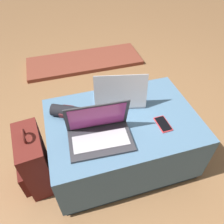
{
  "coord_description": "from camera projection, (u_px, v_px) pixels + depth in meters",
  "views": [
    {
      "loc": [
        -0.35,
        -0.93,
        1.49
      ],
      "look_at": [
        -0.07,
        0.01,
        0.52
      ],
      "focal_mm": 35.0,
      "sensor_mm": 36.0,
      "label": 1
    }
  ],
  "objects": [
    {
      "name": "cell_phone",
      "position": [
        163.0,
        124.0,
        1.41
      ],
      "size": [
        0.08,
        0.14,
        0.01
      ],
      "rotation": [
        0.0,
        0.0,
        0.03
      ],
      "color": "red",
      "rests_on": "ottoman"
    },
    {
      "name": "ground_plane",
      "position": [
        121.0,
        157.0,
        1.76
      ],
      "size": [
        14.0,
        14.0,
        0.0
      ],
      "primitive_type": "plane",
      "color": "olive"
    },
    {
      "name": "backpack",
      "position": [
        34.0,
        162.0,
        1.46
      ],
      "size": [
        0.23,
        0.34,
        0.54
      ],
      "rotation": [
        0.0,
        0.0,
        -1.47
      ],
      "color": "#5B1E19",
      "rests_on": "ground_plane"
    },
    {
      "name": "wrist_brace",
      "position": [
        67.0,
        111.0,
        1.44
      ],
      "size": [
        0.22,
        0.16,
        0.08
      ],
      "rotation": [
        0.0,
        0.0,
        2.67
      ],
      "color": "black",
      "rests_on": "ottoman"
    },
    {
      "name": "fireplace_hearth",
      "position": [
        85.0,
        61.0,
        2.74
      ],
      "size": [
        1.4,
        0.5,
        0.04
      ],
      "color": "brown",
      "rests_on": "ground_plane"
    },
    {
      "name": "laptop_near",
      "position": [
        100.0,
        132.0,
        1.3
      ],
      "size": [
        0.39,
        0.26,
        0.24
      ],
      "rotation": [
        0.0,
        0.0,
        -0.06
      ],
      "color": "#333338",
      "rests_on": "ottoman"
    },
    {
      "name": "ottoman",
      "position": [
        122.0,
        140.0,
        1.6
      ],
      "size": [
        1.0,
        0.69,
        0.44
      ],
      "color": "#2A3D4E",
      "rests_on": "ground_plane"
    },
    {
      "name": "laptop_far",
      "position": [
        119.0,
        95.0,
        1.53
      ],
      "size": [
        0.4,
        0.32,
        0.26
      ],
      "rotation": [
        0.0,
        0.0,
        2.92
      ],
      "color": "#B7B7BC",
      "rests_on": "ottoman"
    }
  ]
}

